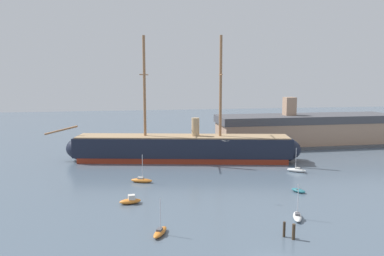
% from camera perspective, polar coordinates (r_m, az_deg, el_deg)
% --- Properties ---
extents(tall_ship, '(63.53, 19.01, 30.86)m').
position_cam_1_polar(tall_ship, '(95.16, -1.42, -2.99)').
color(tall_ship, maroon).
rests_on(tall_ship, ground).
extents(sailboat_foreground_left, '(2.75, 3.97, 5.03)m').
position_cam_1_polar(sailboat_foreground_left, '(52.93, -4.81, -15.24)').
color(sailboat_foreground_left, orange).
rests_on(sailboat_foreground_left, ground).
extents(sailboat_foreground_right, '(2.66, 4.23, 5.30)m').
position_cam_1_polar(sailboat_foreground_right, '(60.06, 15.51, -12.63)').
color(sailboat_foreground_right, silver).
rests_on(sailboat_foreground_right, ground).
extents(motorboat_mid_left, '(3.72, 1.90, 1.50)m').
position_cam_1_polar(motorboat_mid_left, '(65.31, -9.21, -10.69)').
color(motorboat_mid_left, orange).
rests_on(motorboat_mid_left, ground).
extents(dinghy_mid_right, '(2.43, 3.13, 0.68)m').
position_cam_1_polar(dinghy_mid_right, '(73.13, 15.65, -9.01)').
color(dinghy_mid_right, '#236670').
rests_on(dinghy_mid_right, ground).
extents(sailboat_alongside_bow, '(4.55, 2.73, 5.69)m').
position_cam_1_polar(sailboat_alongside_bow, '(77.35, -7.57, -7.75)').
color(sailboat_alongside_bow, orange).
rests_on(sailboat_alongside_bow, ground).
extents(sailboat_alongside_stern, '(4.12, 3.42, 5.42)m').
position_cam_1_polar(sailboat_alongside_stern, '(87.95, 15.39, -6.08)').
color(sailboat_alongside_stern, silver).
rests_on(sailboat_alongside_stern, ground).
extents(sailboat_distant_centre, '(4.88, 2.51, 6.09)m').
position_cam_1_polar(sailboat_distant_centre, '(103.56, 0.27, -3.68)').
color(sailboat_distant_centre, orange).
rests_on(sailboat_distant_centre, ground).
extents(mooring_piling_nearest, '(0.42, 0.42, 2.10)m').
position_cam_1_polar(mooring_piling_nearest, '(52.87, 14.98, -14.78)').
color(mooring_piling_nearest, '#423323').
rests_on(mooring_piling_nearest, ground).
extents(mooring_piling_left_pair, '(0.35, 0.35, 2.08)m').
position_cam_1_polar(mooring_piling_left_pair, '(53.34, 13.64, -14.54)').
color(mooring_piling_left_pair, '#382B1E').
rests_on(mooring_piling_left_pair, ground).
extents(dockside_warehouse_right, '(58.83, 15.60, 14.81)m').
position_cam_1_polar(dockside_warehouse_right, '(121.38, 16.59, -0.32)').
color(dockside_warehouse_right, '#565659').
rests_on(dockside_warehouse_right, ground).
extents(seagull_in_flight, '(1.27, 0.79, 0.14)m').
position_cam_1_polar(seagull_in_flight, '(64.76, 5.00, -1.93)').
color(seagull_in_flight, silver).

